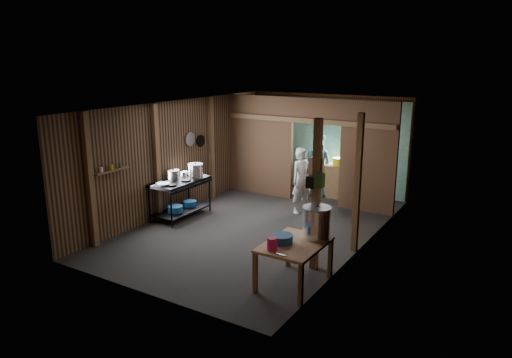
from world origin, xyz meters
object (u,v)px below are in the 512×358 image
Objects in this scene: prep_table at (294,264)px; gas_range at (181,199)px; stock_pot at (317,223)px; stove_pot_large at (196,171)px; yellow_tub at (339,162)px; pink_bucket at (272,244)px; cook at (302,181)px.

gas_range is at bearing 156.52° from prep_table.
stock_pot is at bearing -17.09° from gas_range.
stove_pot_large is 3.78m from yellow_tub.
stove_pot_large is 0.64× the size of stock_pot.
stock_pot is (3.72, -1.56, -0.07)m from stove_pot_large.
prep_table is at bearing 64.99° from pink_bucket.
pink_bucket is 3.95m from cook.
gas_range is 4.20m from yellow_tub.
stove_pot_large reaches higher than yellow_tub.
prep_table is 3.48× the size of yellow_tub.
stove_pot_large is at bearing 150.88° from prep_table.
stock_pot reaches higher than yellow_tub.
pink_bucket is 0.56× the size of yellow_tub.
gas_range is at bearing -115.22° from stove_pot_large.
gas_range is 7.73× the size of pink_bucket.
stove_pot_large is (-3.54, 1.97, 0.67)m from prep_table.
cook reaches higher than yellow_tub.
stock_pot is 0.35× the size of cook.
prep_table is 2.22× the size of stock_pot.
yellow_tub is (-1.07, 5.37, 0.15)m from pink_bucket.
yellow_tub is at bearing 15.60° from cook.
gas_range is 1.24× the size of prep_table.
prep_table is 4.11m from stove_pot_large.
gas_range is 4.07m from pink_bucket.
stock_pot is 2.82× the size of pink_bucket.
yellow_tub is 1.67m from cook.
prep_table is at bearing -131.37° from cook.
prep_table is 3.45× the size of stove_pot_large.
pink_bucket reaches higher than prep_table.
stove_pot_large is at bearing -127.32° from yellow_tub.
pink_bucket is at bearing -115.01° from prep_table.
gas_range is 0.96× the size of cook.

